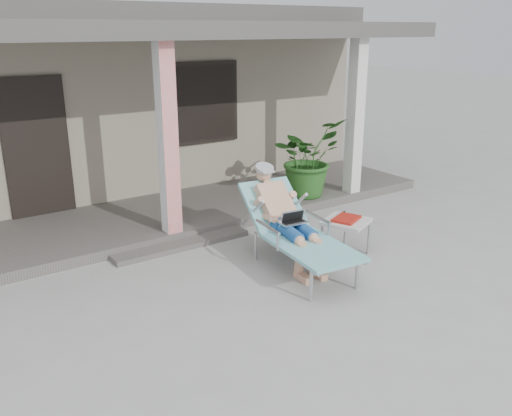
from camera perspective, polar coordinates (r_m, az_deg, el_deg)
ground at (r=6.19m, az=0.19°, el=-9.60°), size 60.00×60.00×0.00m
house at (r=11.49m, az=-18.93°, el=11.26°), size 10.40×5.40×3.30m
porch_deck at (r=8.59m, az=-11.26°, el=-1.19°), size 10.00×2.00×0.15m
porch_overhang at (r=8.06m, az=-12.34°, el=17.18°), size 10.00×2.30×2.85m
porch_step at (r=7.63m, az=-7.75°, el=-3.86°), size 2.00×0.30×0.07m
lounger at (r=6.78m, az=3.71°, el=0.18°), size 0.94×2.02×1.28m
side_table at (r=7.37m, az=9.46°, el=-1.57°), size 0.73×0.73×0.50m
potted_palm at (r=9.29m, az=5.42°, el=5.30°), size 1.39×1.28×1.32m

